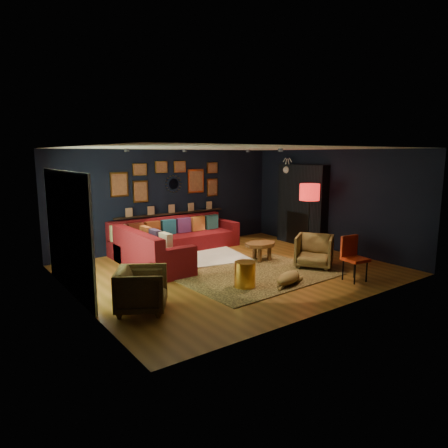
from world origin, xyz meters
TOP-DOWN VIEW (x-y plane):
  - floor at (0.00, 0.00)m, footprint 6.50×6.50m
  - room_walls at (0.00, 0.00)m, footprint 6.50×6.50m
  - sectional at (-0.61, 1.81)m, footprint 3.41×2.69m
  - ledge at (0.00, 2.68)m, footprint 3.20×0.12m
  - gallery_wall at (-0.01, 2.72)m, footprint 3.15×0.04m
  - sunburst_mirror at (0.10, 2.72)m, footprint 0.47×0.16m
  - fireplace at (3.09, 0.90)m, footprint 0.31×1.60m
  - deer_head at (3.14, 1.40)m, footprint 0.50×0.28m
  - sliding_door at (-3.22, 0.60)m, footprint 0.06×2.80m
  - ceiling_spots at (-0.00, 0.80)m, footprint 3.30×2.50m
  - shag_rug at (-0.14, 1.30)m, footprint 2.64×2.13m
  - leopard_rug at (0.17, -0.64)m, footprint 3.17×2.33m
  - coffee_table at (1.00, 0.21)m, footprint 0.81×0.61m
  - pouf at (-1.30, 1.12)m, footprint 0.59×0.59m
  - armchair_left at (-2.55, -1.00)m, footprint 1.01×1.02m
  - armchair_right at (1.61, -0.89)m, footprint 1.04×1.05m
  - gold_stool at (-0.50, -1.07)m, footprint 0.40×0.40m
  - orange_chair at (1.51, -1.96)m, footprint 0.47×0.47m
  - floor_lamp at (2.33, -0.05)m, footprint 0.49×0.49m
  - dog at (0.28, -1.43)m, footprint 1.12×0.81m

SIDE VIEW (x-z plane):
  - floor at x=0.00m, z-range 0.00..0.00m
  - leopard_rug at x=0.17m, z-range 0.00..0.02m
  - shag_rug at x=-0.14m, z-range 0.00..0.03m
  - dog at x=0.28m, z-range 0.02..0.34m
  - pouf at x=-1.30m, z-range 0.03..0.42m
  - gold_stool at x=-0.50m, z-range 0.00..0.50m
  - sectional at x=-0.61m, z-range -0.11..0.75m
  - coffee_table at x=1.00m, z-range 0.15..0.56m
  - armchair_left at x=-2.55m, z-range 0.00..0.78m
  - armchair_right at x=1.61m, z-range 0.00..0.80m
  - orange_chair at x=1.51m, z-range 0.08..0.97m
  - ledge at x=0.00m, z-range 0.90..0.94m
  - fireplace at x=3.09m, z-range -0.08..2.12m
  - sliding_door at x=-3.22m, z-range 0.00..2.20m
  - floor_lamp at x=2.33m, z-range 0.61..2.38m
  - room_walls at x=0.00m, z-range -1.66..4.84m
  - sunburst_mirror at x=0.10m, z-range 1.46..1.93m
  - gallery_wall at x=-0.01m, z-range 1.30..2.32m
  - deer_head at x=3.14m, z-range 1.83..2.28m
  - ceiling_spots at x=0.00m, z-range 2.53..2.59m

